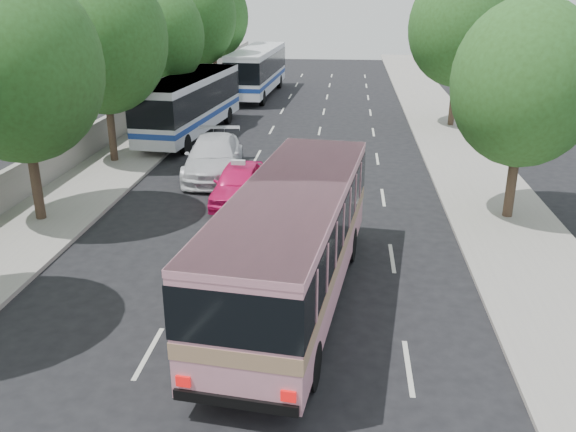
# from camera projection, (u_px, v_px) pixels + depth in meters

# --- Properties ---
(ground) EXTENTS (120.00, 120.00, 0.00)m
(ground) POSITION_uv_depth(u_px,v_px,m) (242.00, 315.00, 16.16)
(ground) COLOR black
(ground) RESTS_ON ground
(sidewalk_left) EXTENTS (4.00, 90.00, 0.15)m
(sidewalk_left) POSITION_uv_depth(u_px,v_px,m) (155.00, 134.00, 35.52)
(sidewalk_left) COLOR #9E998E
(sidewalk_left) RESTS_ON ground
(sidewalk_right) EXTENTS (4.00, 90.00, 0.12)m
(sidewalk_right) POSITION_uv_depth(u_px,v_px,m) (452.00, 141.00, 33.98)
(sidewalk_right) COLOR #9E998E
(sidewalk_right) RESTS_ON ground
(low_wall) EXTENTS (0.30, 90.00, 1.50)m
(low_wall) POSITION_uv_depth(u_px,v_px,m) (124.00, 119.00, 35.39)
(low_wall) COLOR #9E998E
(low_wall) RESTS_ON sidewalk_left
(tree_left_b) EXTENTS (5.70, 5.70, 8.88)m
(tree_left_b) POSITION_uv_depth(u_px,v_px,m) (19.00, 61.00, 20.40)
(tree_left_b) COLOR #38281E
(tree_left_b) RESTS_ON ground
(tree_left_c) EXTENTS (6.00, 6.00, 9.35)m
(tree_left_c) POSITION_uv_depth(u_px,v_px,m) (103.00, 34.00, 27.75)
(tree_left_c) COLOR #38281E
(tree_left_c) RESTS_ON ground
(tree_left_d) EXTENTS (5.52, 5.52, 8.60)m
(tree_left_d) POSITION_uv_depth(u_px,v_px,m) (158.00, 32.00, 35.36)
(tree_left_d) COLOR #38281E
(tree_left_d) RESTS_ON ground
(tree_left_e) EXTENTS (6.30, 6.30, 9.82)m
(tree_left_e) POSITION_uv_depth(u_px,v_px,m) (192.00, 12.00, 42.51)
(tree_left_e) COLOR #38281E
(tree_left_e) RESTS_ON ground
(tree_left_f) EXTENTS (5.88, 5.88, 9.16)m
(tree_left_f) POSITION_uv_depth(u_px,v_px,m) (214.00, 14.00, 50.13)
(tree_left_f) COLOR #38281E
(tree_left_f) RESTS_ON ground
(tree_right_near) EXTENTS (5.10, 5.10, 7.95)m
(tree_right_near) POSITION_uv_depth(u_px,v_px,m) (529.00, 78.00, 20.91)
(tree_right_near) COLOR #38281E
(tree_right_near) RESTS_ON ground
(tree_right_far) EXTENTS (6.00, 6.00, 9.35)m
(tree_right_far) POSITION_uv_depth(u_px,v_px,m) (462.00, 23.00, 35.45)
(tree_right_far) COLOR #38281E
(tree_right_far) RESTS_ON ground
(pink_bus) EXTENTS (3.93, 10.74, 3.35)m
(pink_bus) POSITION_uv_depth(u_px,v_px,m) (293.00, 233.00, 15.99)
(pink_bus) COLOR #CE8596
(pink_bus) RESTS_ON ground
(pink_taxi) EXTENTS (1.88, 4.54, 1.54)m
(pink_taxi) POSITION_uv_depth(u_px,v_px,m) (239.00, 183.00, 24.38)
(pink_taxi) COLOR #EA1466
(pink_taxi) RESTS_ON ground
(white_pickup) EXTENTS (3.05, 6.20, 1.73)m
(white_pickup) POSITION_uv_depth(u_px,v_px,m) (214.00, 157.00, 27.73)
(white_pickup) COLOR silver
(white_pickup) RESTS_ON ground
(tour_coach_front) EXTENTS (3.63, 11.63, 3.42)m
(tour_coach_front) POSITION_uv_depth(u_px,v_px,m) (191.00, 100.00, 34.67)
(tour_coach_front) COLOR silver
(tour_coach_front) RESTS_ON ground
(tour_coach_rear) EXTENTS (3.13, 12.19, 3.62)m
(tour_coach_rear) POSITION_uv_depth(u_px,v_px,m) (257.00, 67.00, 47.60)
(tour_coach_rear) COLOR white
(tour_coach_rear) RESTS_ON ground
(taxi_roof_sign) EXTENTS (0.55, 0.19, 0.18)m
(taxi_roof_sign) POSITION_uv_depth(u_px,v_px,m) (238.00, 162.00, 24.07)
(taxi_roof_sign) COLOR silver
(taxi_roof_sign) RESTS_ON pink_taxi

